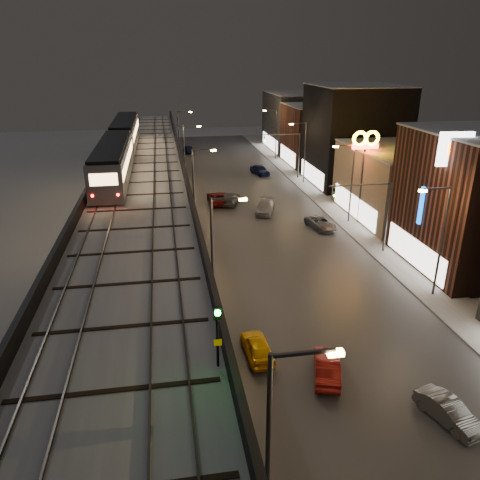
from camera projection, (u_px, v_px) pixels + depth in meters
ground at (257, 446)px, 23.03m from camera, size 220.00×220.00×0.00m
road_surface at (261, 215)px, 56.28m from camera, size 17.00×120.00×0.06m
sidewalk_right at (340, 211)px, 57.79m from camera, size 4.00×120.00×0.14m
under_viaduct_pavement at (147, 221)px, 54.21m from camera, size 11.00×120.00×0.06m
elevated_viaduct at (142, 181)px, 49.27m from camera, size 9.00×100.00×6.30m
viaduct_trackbed at (142, 174)px, 49.10m from camera, size 8.40×100.00×0.32m
viaduct_parapet_streetside at (183, 168)px, 49.62m from camera, size 0.30×100.00×1.10m
viaduct_parapet_far at (99, 171)px, 48.29m from camera, size 0.30×100.00×1.10m
building_c at (405, 183)px, 54.56m from camera, size 12.20×15.20×8.16m
building_d at (354, 136)px, 68.14m from camera, size 12.20×13.20×14.16m
building_e at (322, 135)px, 81.72m from camera, size 12.20×12.20×10.16m
building_f at (299, 121)px, 94.38m from camera, size 12.20×16.20×11.16m
streetlight_left_0 at (276, 443)px, 16.46m from camera, size 2.57×0.28×9.00m
streetlight_left_1 at (216, 249)px, 32.97m from camera, size 2.57×0.28×9.00m
streetlight_right_1 at (440, 235)px, 35.59m from camera, size 2.56×0.28×9.00m
streetlight_left_2 at (196, 184)px, 49.48m from camera, size 2.57×0.28×9.00m
streetlight_right_2 at (350, 178)px, 52.11m from camera, size 2.56×0.28×9.00m
streetlight_left_3 at (186, 152)px, 66.00m from camera, size 2.57×0.28×9.00m
streetlight_right_3 at (303, 149)px, 68.62m from camera, size 2.56×0.28×9.00m
streetlight_left_4 at (180, 133)px, 82.51m from camera, size 2.57×0.28×9.00m
streetlight_right_4 at (275, 131)px, 85.14m from camera, size 2.56×0.28×9.00m
traffic_light_rig_a at (376, 209)px, 43.98m from camera, size 6.10×0.34×7.00m
traffic_light_rig_b at (292, 150)px, 71.51m from camera, size 6.10×0.34×7.00m
subway_train at (120, 145)px, 53.93m from camera, size 2.96×36.42×3.54m
rail_signal at (217, 325)px, 17.52m from camera, size 0.31×0.41×2.67m
car_taxi at (257, 347)px, 29.67m from camera, size 1.75×4.04×1.36m
car_near_white at (327, 368)px, 27.76m from camera, size 2.57×4.35×1.36m
car_mid_silver at (218, 198)px, 60.49m from camera, size 2.58×5.36×1.47m
car_mid_dark at (230, 199)px, 60.35m from camera, size 3.45×5.27×1.42m
car_far_white at (188, 149)px, 92.09m from camera, size 2.17×4.55×1.50m
car_onc_silver at (448, 412)px, 24.35m from camera, size 2.32×3.99×1.24m
car_onc_dark at (321, 224)px, 51.73m from camera, size 2.97×4.78×1.23m
car_onc_white at (265, 208)px, 56.82m from camera, size 3.41×5.27×1.42m
car_onc_red at (260, 170)px, 75.15m from camera, size 2.97×4.84×1.54m
sign_mcdonalds at (365, 148)px, 50.68m from camera, size 3.10×0.40×10.48m
sign_citgo at (452, 168)px, 36.46m from camera, size 2.64×0.39×12.56m
sign_carwash at (426, 212)px, 40.45m from camera, size 1.47×0.35×7.62m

